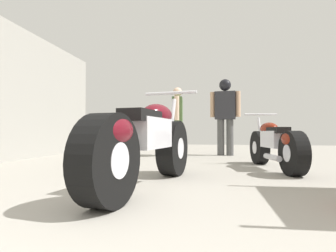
% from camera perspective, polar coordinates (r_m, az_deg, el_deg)
% --- Properties ---
extents(ground_plane, '(16.71, 16.71, 0.00)m').
position_cam_1_polar(ground_plane, '(3.95, -0.88, -9.36)').
color(ground_plane, '#9E998E').
extents(motorcycle_maroon_cruiser, '(0.75, 2.28, 1.07)m').
position_cam_1_polar(motorcycle_maroon_cruiser, '(2.72, -4.46, -3.49)').
color(motorcycle_maroon_cruiser, black).
rests_on(motorcycle_maroon_cruiser, ground_plane).
extents(motorcycle_black_naked, '(0.61, 1.88, 0.88)m').
position_cam_1_polar(motorcycle_black_naked, '(4.37, 21.40, -3.61)').
color(motorcycle_black_naked, black).
rests_on(motorcycle_black_naked, ground_plane).
extents(mechanic_in_blue, '(0.26, 0.64, 1.60)m').
position_cam_1_polar(mechanic_in_blue, '(6.35, 1.99, 1.86)').
color(mechanic_in_blue, '#2D3851').
rests_on(mechanic_in_blue, ground_plane).
extents(mechanic_with_helmet, '(0.72, 0.30, 1.83)m').
position_cam_1_polar(mechanic_with_helmet, '(6.67, 11.87, 3.37)').
color(mechanic_with_helmet, '#4C4C4C').
rests_on(mechanic_with_helmet, ground_plane).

